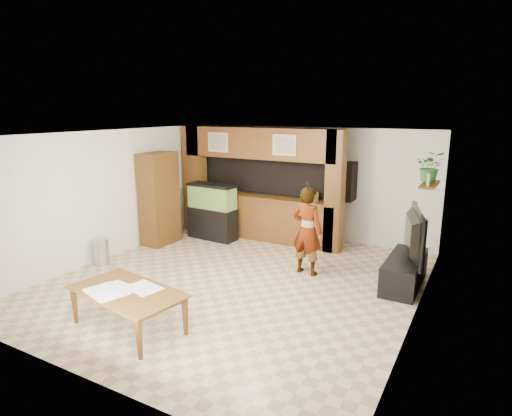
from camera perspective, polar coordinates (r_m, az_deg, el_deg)
The scene contains 22 objects.
floor at distance 7.76m, azimuth -2.63°, elevation -9.72°, with size 6.50×6.50×0.00m, color beige.
ceiling at distance 7.17m, azimuth -2.85°, elevation 9.81°, with size 6.50×6.50×0.00m, color white.
wall_back at distance 10.21m, azimuth 6.87°, elevation 3.37°, with size 6.00×6.00×0.00m, color silver.
wall_left at distance 9.26m, azimuth -18.77°, elevation 1.76°, with size 6.50×6.50×0.00m, color silver.
wall_right at distance 6.37m, azimuth 20.97°, elevation -3.35°, with size 6.50×6.50×0.00m, color silver.
partition at distance 10.06m, azimuth 0.52°, elevation 3.39°, with size 4.20×0.99×2.60m.
wall_clock at distance 9.84m, azimuth -14.60°, elevation 6.20°, with size 0.05×0.25×0.25m.
wall_shelf at distance 8.20m, azimuth 22.15°, elevation 2.94°, with size 0.25×0.90×0.04m, color brown.
pantry_cabinet at distance 9.87m, azimuth -12.78°, elevation 1.23°, with size 0.52×0.85×2.07m, color brown.
trash_can at distance 9.00m, azimuth -19.95°, elevation -5.51°, with size 0.28×0.28×0.52m, color #B2B2B7.
aquarium at distance 10.08m, azimuth -5.84°, elevation -0.55°, with size 1.18×0.44×1.31m.
tv_stand at distance 7.93m, azimuth 19.18°, elevation -8.00°, with size 0.56×1.52×0.51m, color black.
television at distance 7.72m, azimuth 19.55°, elevation -3.27°, with size 1.49×0.20×0.86m, color black.
photo_frame at distance 7.89m, azimuth 21.96°, elevation 3.53°, with size 0.03×0.16×0.21m, color tan.
potted_plant at distance 8.31m, azimuth 22.25°, elevation 5.14°, with size 0.50×0.43×0.56m, color #2B6A2A.
person at distance 7.90m, azimuth 6.86°, elevation -3.05°, with size 0.60×0.39×1.65m, color #A38159.
microphone at distance 7.54m, azimuth 6.93°, elevation 2.92°, with size 0.03×0.03×0.15m, color black.
dining_table at distance 6.33m, azimuth -16.89°, elevation -12.97°, with size 1.64×0.92×0.58m, color brown.
newspaper_a at distance 6.33m, azimuth -17.98°, elevation -10.12°, with size 0.50×0.36×0.01m, color silver.
newspaper_b at distance 6.26m, azimuth -19.30°, elevation -10.48°, with size 0.60×0.43×0.01m, color silver.
newspaper_c at distance 6.23m, azimuth -14.76°, elevation -10.27°, with size 0.50×0.36×0.01m, color silver.
counter_box at distance 9.37m, azimuth 7.21°, elevation 1.49°, with size 0.30×0.20×0.20m, color tan.
Camera 1 is at (3.76, -6.09, 3.01)m, focal length 30.00 mm.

